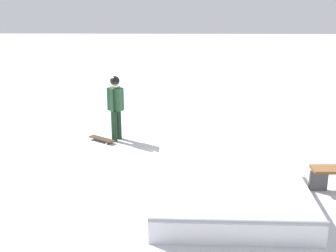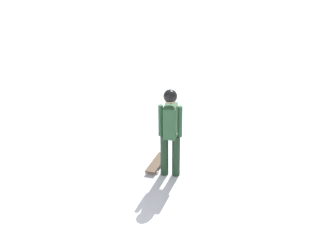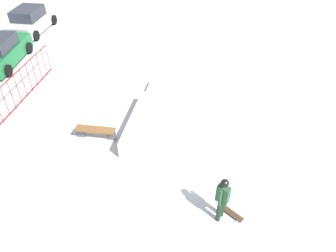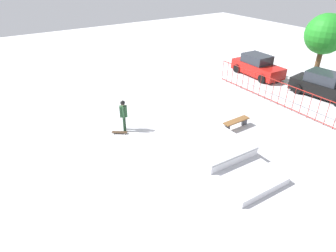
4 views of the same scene
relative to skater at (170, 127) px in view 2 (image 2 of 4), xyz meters
name	(u,v)px [view 2 (image 2 of 4)]	position (x,y,z in m)	size (l,w,h in m)	color
skater	(170,127)	(0.00, 0.00, 0.00)	(0.41, 0.44, 1.73)	black
skateboard	(157,163)	(0.15, -0.38, -0.93)	(0.63, 0.76, 0.09)	#3F2D1E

